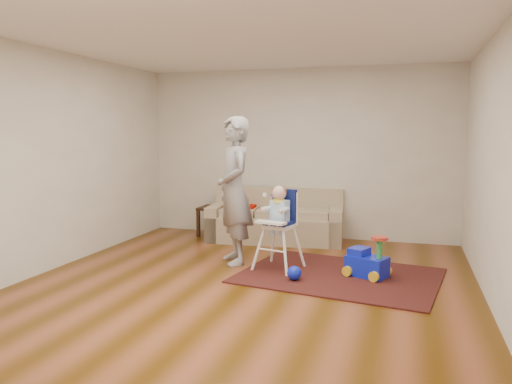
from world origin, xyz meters
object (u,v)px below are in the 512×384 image
(high_chair, at_px, (279,229))
(adult, at_px, (234,191))
(sofa, at_px, (275,215))
(toy_ball, at_px, (294,273))
(side_table, at_px, (215,221))
(ride_on_toy, at_px, (367,255))

(high_chair, bearing_deg, adult, -179.13)
(sofa, xyz_separation_m, high_chair, (0.46, -1.58, 0.11))
(toy_ball, bearing_deg, side_table, 130.21)
(toy_ball, xyz_separation_m, high_chair, (-0.30, 0.44, 0.41))
(toy_ball, distance_m, adult, 1.39)
(ride_on_toy, bearing_deg, sofa, 157.27)
(sofa, xyz_separation_m, adult, (-0.17, -1.43, 0.55))
(sofa, height_order, high_chair, high_chair)
(sofa, height_order, adult, adult)
(ride_on_toy, distance_m, toy_ball, 0.90)
(ride_on_toy, bearing_deg, toy_ball, -128.67)
(sofa, height_order, side_table, sofa)
(high_chair, distance_m, adult, 0.79)
(side_table, distance_m, ride_on_toy, 3.14)
(toy_ball, bearing_deg, high_chair, 123.78)
(sofa, distance_m, adult, 1.54)
(side_table, relative_size, high_chair, 0.45)
(sofa, relative_size, high_chair, 2.04)
(side_table, distance_m, toy_ball, 2.83)
(toy_ball, bearing_deg, adult, 147.40)
(toy_ball, height_order, adult, adult)
(side_table, relative_size, toy_ball, 2.88)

